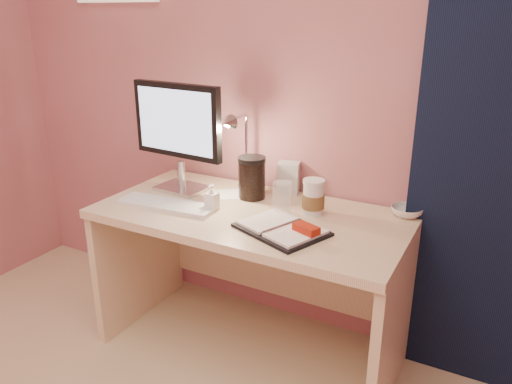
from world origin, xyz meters
The scene contains 13 objects.
room centered at (0.95, 1.69, 1.14)m, with size 3.50×3.50×3.50m.
desk centered at (0.00, 1.45, 0.50)m, with size 1.40×0.70×0.73m.
monitor centered at (-0.45, 1.47, 1.05)m, with size 0.50×0.20×0.53m.
keyboard centered at (-0.37, 1.25, 0.74)m, with size 0.47×0.14×0.02m, color silver.
planner centered at (0.22, 1.25, 0.74)m, with size 0.42×0.37×0.05m.
paper_c centered at (-0.21, 1.52, 0.73)m, with size 0.14×0.14×0.00m, color white.
coffee_cup centered at (0.26, 1.49, 0.81)m, with size 0.10×0.10×0.16m.
clear_cup centered at (0.13, 1.42, 0.80)m, with size 0.08×0.08×0.15m, color white.
bowl centered at (0.63, 1.66, 0.75)m, with size 0.14×0.14×0.04m, color silver.
lotion_bottle centered at (-0.17, 1.32, 0.79)m, with size 0.05×0.05×0.12m, color silver.
dark_jar centered at (-0.08, 1.54, 0.82)m, with size 0.13×0.13×0.18m, color black.
product_box centered at (0.04, 1.69, 0.81)m, with size 0.10×0.08×0.16m, color silver.
desk_lamp centered at (-0.17, 1.55, 0.98)m, with size 0.09×0.25×0.40m.
Camera 1 is at (1.00, -0.44, 1.58)m, focal length 35.00 mm.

